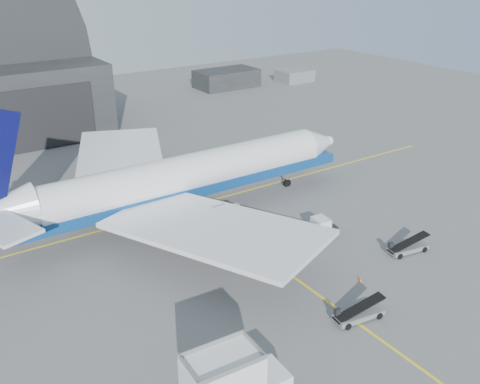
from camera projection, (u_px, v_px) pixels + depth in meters
ground at (299, 281)px, 49.92m from camera, size 200.00×200.00×0.00m
taxi_lines at (226, 228)px, 59.53m from camera, size 80.00×42.12×0.02m
distant_bldg_a at (227, 87)px, 123.97m from camera, size 14.00×8.00×4.00m
distant_bldg_b at (294, 81)px, 129.61m from camera, size 8.00×6.00×2.80m
airliner at (175, 180)px, 60.27m from camera, size 47.97×46.51×16.83m
pushback_tug at (317, 229)px, 57.72m from camera, size 4.58×3.00×2.00m
belt_loader_a at (358, 314)px, 44.40m from camera, size 4.77×2.16×1.79m
belt_loader_b at (407, 247)px, 54.53m from camera, size 4.76×2.20×1.78m
traffic_cone at (361, 279)px, 49.74m from camera, size 0.32×0.32×0.47m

